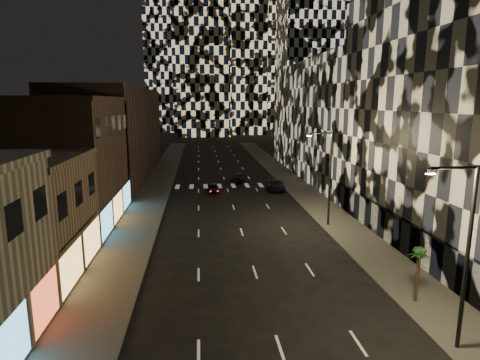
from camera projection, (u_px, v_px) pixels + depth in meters
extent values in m
cube|color=#47443F|center=(156.00, 187.00, 56.83)|extent=(4.00, 120.00, 0.15)
cube|color=#47443F|center=(294.00, 184.00, 58.81)|extent=(4.00, 120.00, 0.15)
cube|color=#4C4C47|center=(171.00, 186.00, 57.03)|extent=(0.20, 120.00, 0.15)
cube|color=#4C4C47|center=(280.00, 184.00, 58.60)|extent=(0.20, 120.00, 0.15)
cube|color=#876B51|center=(4.00, 221.00, 27.06)|extent=(10.00, 10.00, 8.00)
cube|color=#4F382D|center=(63.00, 164.00, 38.88)|extent=(10.00, 15.00, 12.00)
cube|color=#4F382D|center=(117.00, 133.00, 64.56)|extent=(10.00, 40.00, 14.00)
cube|color=#383838|center=(392.00, 227.00, 33.87)|extent=(0.60, 25.00, 3.00)
cube|color=#232326|center=(346.00, 120.00, 64.92)|extent=(16.00, 40.00, 18.00)
cylinder|color=black|center=(467.00, 260.00, 18.74)|extent=(0.20, 0.20, 9.00)
cylinder|color=black|center=(455.00, 168.00, 17.78)|extent=(2.20, 0.14, 0.14)
cube|color=black|center=(431.00, 171.00, 17.70)|extent=(0.50, 0.25, 0.18)
cube|color=#FFEAB2|center=(431.00, 174.00, 17.72)|extent=(0.35, 0.18, 0.06)
cylinder|color=black|center=(330.00, 179.00, 38.27)|extent=(0.20, 0.20, 9.00)
cylinder|color=black|center=(321.00, 133.00, 37.31)|extent=(2.20, 0.14, 0.14)
cube|color=black|center=(309.00, 135.00, 37.23)|extent=(0.50, 0.25, 0.18)
cube|color=#FFEAB2|center=(309.00, 136.00, 37.25)|extent=(0.35, 0.18, 0.06)
imported|color=black|center=(214.00, 188.00, 53.55)|extent=(1.60, 3.64, 1.22)
imported|color=black|center=(239.00, 177.00, 60.79)|extent=(2.51, 4.86, 1.35)
imported|color=black|center=(276.00, 185.00, 54.84)|extent=(2.81, 5.10, 1.35)
cylinder|color=#47331E|center=(417.00, 278.00, 23.88)|extent=(0.22, 0.22, 2.87)
sphere|color=#173F16|center=(419.00, 253.00, 23.58)|extent=(0.63, 0.63, 0.63)
cone|color=#173F16|center=(423.00, 254.00, 23.55)|extent=(1.27, 0.57, 0.76)
cone|color=#173F16|center=(421.00, 253.00, 23.73)|extent=(1.15, 0.93, 0.76)
cone|color=#173F16|center=(417.00, 253.00, 23.81)|extent=(0.31, 1.25, 0.76)
cone|color=#173F16|center=(415.00, 253.00, 23.71)|extent=(1.10, 1.01, 0.76)
cone|color=#173F16|center=(416.00, 255.00, 23.53)|extent=(1.27, 0.47, 0.76)
cone|color=#173F16|center=(419.00, 255.00, 23.38)|extent=(0.81, 1.21, 0.76)
cone|color=#173F16|center=(423.00, 255.00, 23.39)|extent=(0.72, 1.24, 0.76)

